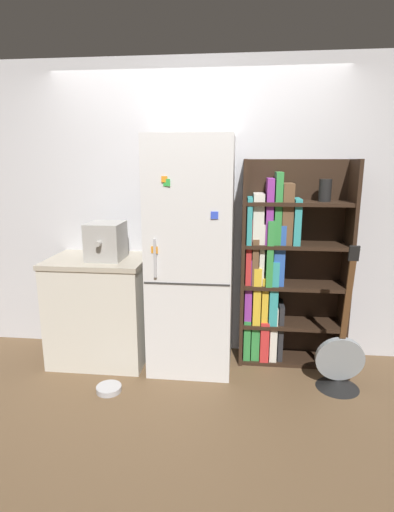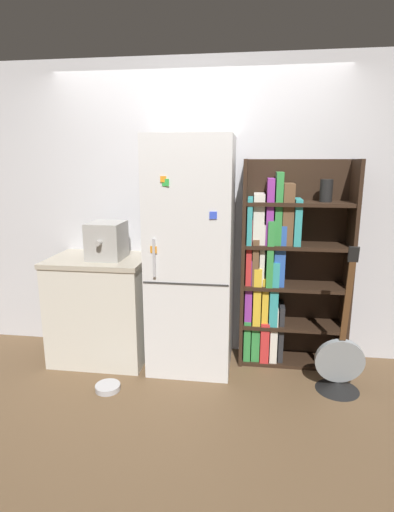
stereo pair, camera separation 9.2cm
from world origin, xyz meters
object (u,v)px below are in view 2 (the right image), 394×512
(bookshelf, at_px, (280,270))
(espresso_machine, at_px, (107,240))
(guitar, at_px, (339,370))
(refrigerator, at_px, (191,256))
(pet_bowl, at_px, (108,387))

(bookshelf, relative_size, espresso_machine, 4.64)
(espresso_machine, relative_size, guitar, 0.32)
(bookshelf, bearing_deg, guitar, -45.10)
(refrigerator, xyz_separation_m, guitar, (1.20, -0.28, -0.80))
(refrigerator, xyz_separation_m, espresso_machine, (-0.73, -0.01, 0.12))
(bookshelf, distance_m, pet_bowl, 1.70)
(guitar, distance_m, pet_bowl, 1.80)
(espresso_machine, height_order, guitar, espresso_machine)
(bookshelf, distance_m, guitar, 0.92)
(bookshelf, height_order, espresso_machine, bookshelf)
(guitar, bearing_deg, espresso_machine, 172.03)
(espresso_machine, bearing_deg, guitar, -7.97)
(bookshelf, xyz_separation_m, espresso_machine, (-1.47, -0.19, 0.26))
(espresso_machine, distance_m, guitar, 2.15)
(refrigerator, bearing_deg, guitar, -13.31)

